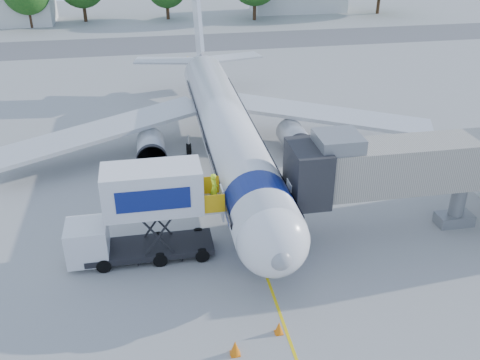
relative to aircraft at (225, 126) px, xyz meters
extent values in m
plane|color=#9B9B98|center=(0.00, -4.12, -2.95)|extent=(160.00, 160.00, 0.00)
cube|color=yellow|center=(0.00, -4.12, -2.94)|extent=(0.15, 70.00, 0.01)
cube|color=#59595B|center=(0.00, 37.88, -2.94)|extent=(120.00, 10.00, 0.01)
cylinder|color=white|center=(0.00, -1.12, 0.05)|extent=(3.70, 28.00, 3.70)
sphere|color=white|center=(0.00, -15.12, 0.05)|extent=(3.70, 3.70, 3.70)
sphere|color=gray|center=(0.00, -16.67, 0.05)|extent=(1.10, 1.10, 1.10)
cone|color=white|center=(0.00, 15.88, 0.05)|extent=(3.70, 6.00, 3.70)
cube|color=white|center=(0.00, 16.88, 4.25)|extent=(0.35, 7.26, 8.29)
cube|color=#B5B8BA|center=(9.00, 2.38, -0.65)|extent=(16.17, 9.32, 1.42)
cube|color=#B5B8BA|center=(-9.00, 2.38, -0.65)|extent=(16.17, 9.32, 1.42)
cylinder|color=#999BA0|center=(5.50, 0.38, -1.65)|extent=(2.10, 3.60, 2.10)
cylinder|color=#999BA0|center=(-5.50, 0.38, -1.65)|extent=(2.10, 3.60, 2.10)
cube|color=black|center=(0.00, -15.42, 0.50)|extent=(2.60, 1.39, 0.81)
cylinder|color=navy|center=(0.00, -12.12, 0.05)|extent=(3.73, 2.00, 3.73)
cylinder|color=silver|center=(0.00, -13.62, -2.20)|extent=(0.16, 0.16, 1.50)
cylinder|color=black|center=(0.00, -13.62, -2.63)|extent=(0.25, 0.64, 0.64)
cylinder|color=black|center=(2.60, 1.88, -2.50)|extent=(0.35, 0.90, 0.90)
cylinder|color=black|center=(-2.60, 1.88, -2.50)|extent=(0.35, 0.90, 0.90)
cube|color=#ADA794|center=(9.00, -11.12, 1.45)|extent=(13.60, 2.60, 2.80)
cube|color=black|center=(2.90, -11.12, 1.45)|extent=(2.00, 3.20, 3.20)
cube|color=slate|center=(4.50, -11.12, 3.25)|extent=(2.40, 2.40, 0.80)
cylinder|color=slate|center=(12.50, -11.12, -1.45)|extent=(0.90, 0.90, 3.00)
cube|color=slate|center=(12.50, -11.12, -2.60)|extent=(2.20, 1.20, 0.70)
cylinder|color=black|center=(11.60, -11.12, -2.60)|extent=(0.30, 0.70, 0.70)
cylinder|color=black|center=(13.40, -11.12, -2.60)|extent=(0.30, 0.70, 0.70)
cube|color=black|center=(-6.00, -11.12, -2.40)|extent=(7.00, 2.30, 0.35)
cube|color=silver|center=(-9.30, -11.12, -1.60)|extent=(2.20, 2.20, 2.10)
cube|color=black|center=(-9.30, -11.12, -1.15)|extent=(1.90, 2.10, 0.70)
cube|color=silver|center=(-5.60, -11.12, 1.30)|extent=(5.20, 2.40, 2.50)
cube|color=navy|center=(-5.60, -12.34, 1.30)|extent=(3.80, 0.04, 1.20)
cube|color=silver|center=(-2.45, -11.12, 0.10)|extent=(1.10, 2.20, 0.10)
cube|color=#E4A70C|center=(-2.45, -12.17, 0.65)|extent=(1.10, 0.06, 1.10)
cube|color=#E4A70C|center=(-2.45, -10.07, 0.65)|extent=(1.10, 0.06, 1.10)
cylinder|color=black|center=(-3.20, -12.17, -2.55)|extent=(0.80, 0.25, 0.80)
cylinder|color=black|center=(-3.20, -10.07, -2.55)|extent=(0.80, 0.25, 0.80)
cylinder|color=black|center=(-8.50, -12.17, -2.55)|extent=(0.80, 0.25, 0.80)
cylinder|color=black|center=(-8.50, -10.07, -2.55)|extent=(0.80, 0.25, 0.80)
imported|color=#CDFF1A|center=(-2.32, -11.12, 1.03)|extent=(0.52, 0.70, 1.75)
cube|color=silver|center=(1.13, -20.04, -2.23)|extent=(4.02, 3.15, 1.43)
cube|color=navy|center=(1.13, -20.04, -1.77)|extent=(2.58, 2.42, 0.36)
cylinder|color=black|center=(-0.47, -19.98, -2.59)|extent=(0.76, 0.53, 0.72)
cylinder|color=black|center=(2.73, -20.11, -2.59)|extent=(0.76, 0.53, 0.72)
cylinder|color=black|center=(2.14, -18.80, -2.59)|extent=(0.76, 0.53, 0.72)
cone|color=orange|center=(-0.37, -18.29, -2.62)|extent=(0.42, 0.42, 0.66)
cube|color=orange|center=(-0.37, -18.29, -2.93)|extent=(0.38, 0.38, 0.04)
cone|color=orange|center=(-2.58, -19.20, -2.57)|extent=(0.48, 0.48, 0.76)
cube|color=orange|center=(-2.58, -19.20, -2.93)|extent=(0.44, 0.44, 0.04)
cylinder|color=#382314|center=(-22.03, 52.08, -1.38)|extent=(0.56, 0.56, 3.14)
cylinder|color=#382314|center=(-14.20, 55.28, -1.23)|extent=(0.56, 0.56, 3.43)
cylinder|color=#382314|center=(-0.97, 54.76, -1.49)|extent=(0.56, 0.56, 2.92)
cylinder|color=#382314|center=(12.92, 51.65, -1.13)|extent=(0.56, 0.56, 3.64)
cylinder|color=#382314|center=(23.66, 56.76, -1.22)|extent=(0.56, 0.56, 3.45)
cylinder|color=#382314|center=(34.94, 53.14, -1.03)|extent=(0.56, 0.56, 3.84)
camera|label=1|loc=(-5.46, -36.20, 14.94)|focal=40.00mm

